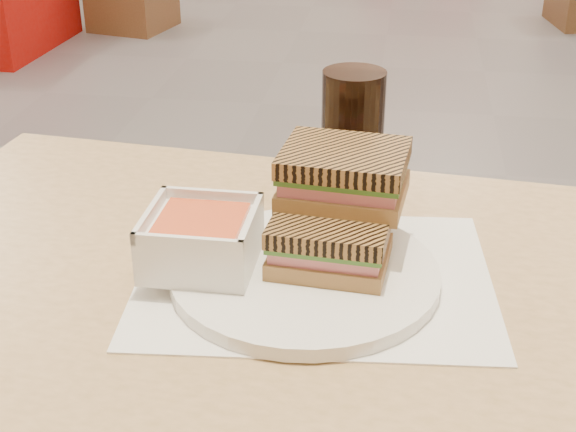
# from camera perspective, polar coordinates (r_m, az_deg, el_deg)

# --- Properties ---
(main_table) EXTENTS (1.26, 0.81, 0.75)m
(main_table) POSITION_cam_1_polar(r_m,az_deg,el_deg) (0.89, 6.35, -12.71)
(main_table) COLOR tan
(main_table) RESTS_ON ground
(tray_liner) EXTENTS (0.40, 0.32, 0.00)m
(tray_liner) POSITION_cam_1_polar(r_m,az_deg,el_deg) (0.87, 1.85, -4.26)
(tray_liner) COLOR white
(tray_liner) RESTS_ON main_table
(plate) EXTENTS (0.28, 0.28, 0.02)m
(plate) POSITION_cam_1_polar(r_m,az_deg,el_deg) (0.86, 1.17, -4.10)
(plate) COLOR white
(plate) RESTS_ON tray_liner
(soup_bowl) EXTENTS (0.11, 0.11, 0.06)m
(soup_bowl) POSITION_cam_1_polar(r_m,az_deg,el_deg) (0.86, -6.05, -1.72)
(soup_bowl) COLOR white
(soup_bowl) RESTS_ON plate
(panini_lower) EXTENTS (0.13, 0.11, 0.05)m
(panini_lower) POSITION_cam_1_polar(r_m,az_deg,el_deg) (0.85, 2.96, -1.76)
(panini_lower) COLOR #A2733E
(panini_lower) RESTS_ON plate
(panini_upper) EXTENTS (0.14, 0.12, 0.06)m
(panini_upper) POSITION_cam_1_polar(r_m,az_deg,el_deg) (0.87, 3.92, 2.89)
(panini_upper) COLOR #A2733E
(panini_upper) RESTS_ON panini_lower
(cola_glass) EXTENTS (0.08, 0.08, 0.17)m
(cola_glass) POSITION_cam_1_polar(r_m,az_deg,el_deg) (1.01, 4.50, 5.56)
(cola_glass) COLOR black
(cola_glass) RESTS_ON main_table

